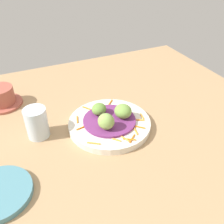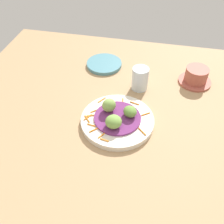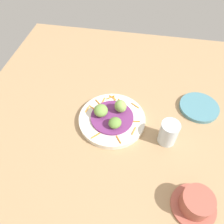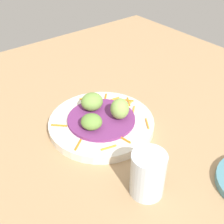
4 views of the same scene
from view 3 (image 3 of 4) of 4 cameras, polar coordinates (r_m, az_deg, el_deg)
table_surface at (r=85.72cm, az=1.08°, el=0.18°), size 110.00×110.00×2.00cm
main_plate at (r=80.75cm, az=0.02°, el=-1.93°), size 24.20×24.20×1.98cm
cabbage_bed at (r=79.68cm, az=0.02°, el=-1.34°), size 15.45×15.45×0.71cm
carrot_garnish at (r=81.64cm, az=0.07°, el=0.22°), size 20.45×21.25×0.40cm
guac_scoop_left at (r=75.60cm, az=0.76°, el=-2.81°), size 6.30×6.29×3.39cm
guac_scoop_center at (r=79.46cm, az=2.21°, el=1.51°), size 6.26×6.28×4.73cm
guac_scoop_right at (r=78.69cm, az=-2.90°, el=0.40°), size 6.10×6.26×3.98cm
side_plate_small at (r=91.15cm, az=21.55°, el=1.14°), size 14.84×14.84×1.43cm
terracotta_bowl at (r=69.04cm, az=20.82°, el=-21.13°), size 12.69×12.69×6.43cm
water_glass at (r=75.54cm, az=14.39°, el=-5.21°), size 6.18×6.18×8.88cm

